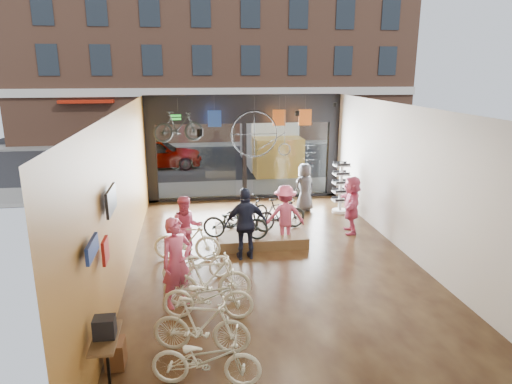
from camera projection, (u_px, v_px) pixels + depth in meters
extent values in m
cube|color=black|center=(274.00, 264.00, 11.31)|extent=(7.00, 12.00, 0.04)
cube|color=black|center=(276.00, 107.00, 10.32)|extent=(7.00, 12.00, 0.04)
cube|color=#AF8131|center=(122.00, 195.00, 10.32)|extent=(0.04, 12.00, 3.80)
cube|color=beige|center=(414.00, 184.00, 11.31)|extent=(0.04, 12.00, 3.80)
cube|color=beige|center=(376.00, 325.00, 5.06)|extent=(7.00, 0.04, 3.80)
cube|color=#198C26|center=(176.00, 117.00, 15.80)|extent=(0.35, 0.06, 0.18)
cube|color=black|center=(225.00, 155.00, 25.64)|extent=(30.00, 18.00, 0.02)
cube|color=slate|center=(241.00, 189.00, 18.17)|extent=(30.00, 2.40, 0.12)
cube|color=slate|center=(220.00, 143.00, 29.44)|extent=(30.00, 2.00, 0.12)
cube|color=brown|center=(215.00, 33.00, 30.03)|extent=(26.00, 5.00, 14.00)
imported|color=gray|center=(156.00, 153.00, 22.08)|extent=(4.34, 1.75, 1.48)
imported|color=beige|center=(206.00, 359.00, 6.85)|extent=(1.76, 0.91, 0.88)
imported|color=beige|center=(201.00, 325.00, 7.63)|extent=(1.74, 0.89, 1.01)
imported|color=beige|center=(208.00, 296.00, 8.71)|extent=(1.82, 0.90, 0.92)
imported|color=beige|center=(208.00, 280.00, 9.22)|extent=(1.79, 0.53, 1.07)
imported|color=beige|center=(197.00, 263.00, 10.30)|extent=(1.65, 0.78, 0.83)
imported|color=beige|center=(187.00, 241.00, 11.37)|extent=(1.75, 0.82, 1.01)
cube|color=#462D17|center=(260.00, 235.00, 12.81)|extent=(2.40, 1.80, 0.30)
imported|color=black|center=(235.00, 222.00, 12.02)|extent=(1.83, 1.03, 0.91)
imported|color=black|center=(280.00, 214.00, 12.67)|extent=(1.60, 0.83, 0.92)
imported|color=black|center=(246.00, 211.00, 13.10)|extent=(1.62, 1.22, 0.81)
imported|color=#CC4C72|center=(177.00, 263.00, 9.06)|extent=(0.81, 0.74, 1.87)
imported|color=#CC4C72|center=(187.00, 229.00, 11.32)|extent=(0.89, 0.74, 1.66)
imported|color=#161C33|center=(246.00, 224.00, 11.37)|extent=(1.11, 0.52, 1.84)
imported|color=#CC4C72|center=(285.00, 215.00, 12.36)|extent=(1.09, 0.65, 1.66)
imported|color=#3F3F44|center=(304.00, 187.00, 15.29)|extent=(0.95, 0.81, 1.65)
imported|color=#CC4C72|center=(351.00, 205.00, 13.26)|extent=(0.84, 1.65, 1.70)
imported|color=black|center=(178.00, 127.00, 14.24)|extent=(1.64, 0.83, 0.95)
cube|color=#1E3F99|center=(215.00, 119.00, 15.33)|extent=(0.45, 0.03, 0.55)
cube|color=#CC5919|center=(279.00, 118.00, 15.64)|extent=(0.45, 0.03, 0.55)
cube|color=#CC5919|center=(305.00, 117.00, 15.77)|extent=(0.45, 0.03, 0.55)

